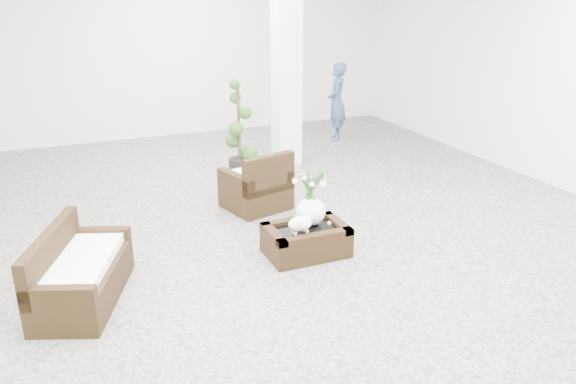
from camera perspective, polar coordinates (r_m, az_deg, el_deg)
name	(u,v)px	position (r m, az deg, el deg)	size (l,w,h in m)	color
ground	(285,237)	(6.87, -0.33, -4.59)	(11.00, 11.00, 0.00)	gray
column	(286,59)	(9.35, -0.17, 13.27)	(0.40, 0.40, 3.50)	white
coffee_table	(306,241)	(6.39, 1.83, -5.03)	(0.90, 0.60, 0.31)	black
sheep_figurine	(300,225)	(6.16, 1.23, -3.38)	(0.28, 0.23, 0.21)	white
planter_narcissus	(311,191)	(6.30, 2.34, 0.07)	(0.44, 0.44, 0.80)	white
tealight	(329,223)	(6.46, 4.20, -3.13)	(0.04, 0.04, 0.03)	white
armchair	(256,179)	(7.63, -3.31, 1.28)	(0.77, 0.74, 0.82)	black
loveseat	(81,266)	(5.77, -20.18, -7.07)	(1.34, 0.64, 0.72)	black
topiary	(239,128)	(9.03, -5.00, 6.49)	(0.40, 0.40, 1.50)	#254817
shopper	(337,102)	(11.11, 4.96, 9.09)	(0.55, 0.36, 1.50)	#30486B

